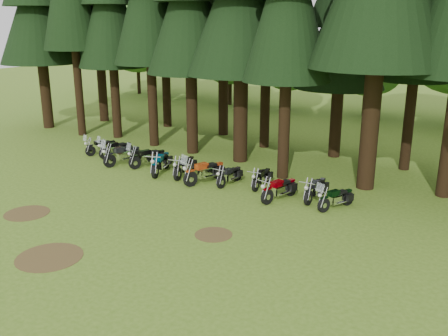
# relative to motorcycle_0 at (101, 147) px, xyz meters

# --- Properties ---
(ground) EXTENTS (120.00, 120.00, 0.00)m
(ground) POSITION_rel_motorcycle_0_xyz_m (7.40, -6.18, -0.43)
(ground) COLOR #466B1B
(ground) RESTS_ON ground
(pine_back_4) EXTENTS (4.94, 4.94, 13.78)m
(pine_back_4) POSITION_rel_motorcycle_0_xyz_m (11.44, 7.07, 7.82)
(pine_back_4) COLOR black
(pine_back_4) RESTS_ON ground
(decid_0) EXTENTS (8.00, 7.78, 10.00)m
(decid_0) POSITION_rel_motorcycle_0_xyz_m (-14.70, 19.09, 5.47)
(decid_0) COLOR black
(decid_0) RESTS_ON ground
(decid_1) EXTENTS (7.91, 7.69, 9.88)m
(decid_1) POSITION_rel_motorcycle_0_xyz_m (-8.58, 19.59, 5.40)
(decid_1) COLOR black
(decid_1) RESTS_ON ground
(decid_2) EXTENTS (6.72, 6.53, 8.40)m
(decid_2) POSITION_rel_motorcycle_0_xyz_m (-3.03, 18.60, 4.52)
(decid_2) COLOR black
(decid_2) RESTS_ON ground
(decid_3) EXTENTS (6.12, 5.95, 7.65)m
(decid_3) POSITION_rel_motorcycle_0_xyz_m (2.69, 18.95, 4.08)
(decid_3) COLOR black
(decid_3) RESTS_ON ground
(decid_4) EXTENTS (5.93, 5.76, 7.41)m
(decid_4) POSITION_rel_motorcycle_0_xyz_m (8.98, 20.15, 3.94)
(decid_4) COLOR black
(decid_4) RESTS_ON ground
(dirt_patch_0) EXTENTS (1.80, 1.80, 0.01)m
(dirt_patch_0) POSITION_rel_motorcycle_0_xyz_m (4.40, -8.18, -0.43)
(dirt_patch_0) COLOR #4C3D1E
(dirt_patch_0) RESTS_ON ground
(dirt_patch_1) EXTENTS (1.40, 1.40, 0.01)m
(dirt_patch_1) POSITION_rel_motorcycle_0_xyz_m (11.90, -5.68, -0.43)
(dirt_patch_1) COLOR #4C3D1E
(dirt_patch_1) RESTS_ON ground
(dirt_patch_2) EXTENTS (2.20, 2.20, 0.01)m
(dirt_patch_2) POSITION_rel_motorcycle_0_xyz_m (8.40, -10.18, -0.43)
(dirt_patch_2) COLOR #4C3D1E
(dirt_patch_2) RESTS_ON ground
(motorcycle_0) EXTENTS (0.84, 2.03, 1.29)m
(motorcycle_0) POSITION_rel_motorcycle_0_xyz_m (0.00, 0.00, 0.00)
(motorcycle_0) COLOR black
(motorcycle_0) RESTS_ON ground
(motorcycle_1) EXTENTS (0.94, 2.11, 1.35)m
(motorcycle_1) POSITION_rel_motorcycle_0_xyz_m (1.18, 0.01, 0.02)
(motorcycle_1) COLOR black
(motorcycle_1) RESTS_ON ground
(motorcycle_2) EXTENTS (0.81, 2.42, 1.53)m
(motorcycle_2) POSITION_rel_motorcycle_0_xyz_m (2.57, -0.86, 0.08)
(motorcycle_2) COLOR black
(motorcycle_2) RESTS_ON ground
(motorcycle_3) EXTENTS (1.04, 2.26, 1.45)m
(motorcycle_3) POSITION_rel_motorcycle_0_xyz_m (3.99, -0.42, 0.05)
(motorcycle_3) COLOR black
(motorcycle_3) RESTS_ON ground
(motorcycle_4) EXTENTS (1.05, 2.32, 0.99)m
(motorcycle_4) POSITION_rel_motorcycle_0_xyz_m (5.33, -0.94, 0.07)
(motorcycle_4) COLOR black
(motorcycle_4) RESTS_ON ground
(motorcycle_5) EXTENTS (0.66, 2.24, 0.92)m
(motorcycle_5) POSITION_rel_motorcycle_0_xyz_m (6.62, -0.64, 0.04)
(motorcycle_5) COLOR black
(motorcycle_5) RESTS_ON ground
(motorcycle_6) EXTENTS (1.02, 2.49, 1.58)m
(motorcycle_6) POSITION_rel_motorcycle_0_xyz_m (8.12, -0.98, 0.10)
(motorcycle_6) COLOR black
(motorcycle_6) RESTS_ON ground
(motorcycle_7) EXTENTS (0.28, 1.99, 0.81)m
(motorcycle_7) POSITION_rel_motorcycle_0_xyz_m (9.23, -0.51, -0.02)
(motorcycle_7) COLOR black
(motorcycle_7) RESTS_ON ground
(motorcycle_8) EXTENTS (0.39, 2.02, 0.82)m
(motorcycle_8) POSITION_rel_motorcycle_0_xyz_m (10.68, 0.01, -0.01)
(motorcycle_8) COLOR black
(motorcycle_8) RESTS_ON ground
(motorcycle_9) EXTENTS (0.65, 2.21, 0.91)m
(motorcycle_9) POSITION_rel_motorcycle_0_xyz_m (12.20, -1.08, 0.03)
(motorcycle_9) COLOR black
(motorcycle_9) RESTS_ON ground
(motorcycle_10) EXTENTS (0.33, 2.19, 0.89)m
(motorcycle_10) POSITION_rel_motorcycle_0_xyz_m (13.48, -0.19, 0.02)
(motorcycle_10) COLOR black
(motorcycle_10) RESTS_ON ground
(motorcycle_11) EXTENTS (1.00, 2.00, 1.30)m
(motorcycle_11) POSITION_rel_motorcycle_0_xyz_m (14.63, -0.73, 0.00)
(motorcycle_11) COLOR black
(motorcycle_11) RESTS_ON ground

